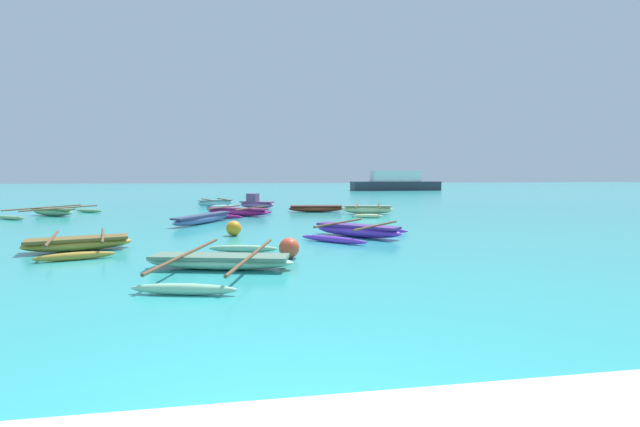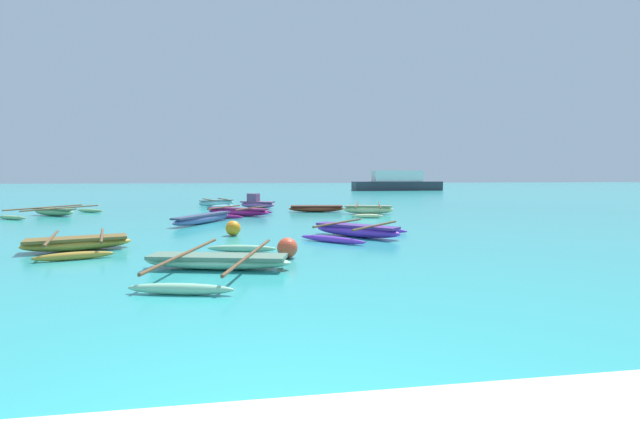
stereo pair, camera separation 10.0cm
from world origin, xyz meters
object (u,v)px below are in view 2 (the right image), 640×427
moored_boat_4 (316,208)px  mooring_buoy_0 (287,248)px  moored_boat_8 (257,203)px  moored_boat_7 (77,243)px  moored_boat_9 (203,218)px  moored_boat_3 (54,212)px  mooring_buoy_1 (233,228)px  moored_boat_1 (238,212)px  moored_boat_5 (368,209)px  distant_ferry (397,182)px  moored_boat_6 (216,203)px  moored_boat_2 (218,261)px  moored_boat_0 (356,231)px

moored_boat_4 → mooring_buoy_0: size_ratio=6.26×
moored_boat_8 → mooring_buoy_0: bearing=-61.2°
moored_boat_7 → moored_boat_9: size_ratio=0.94×
moored_boat_3 → mooring_buoy_1: size_ratio=9.42×
moored_boat_3 → moored_boat_7: bearing=-34.8°
moored_boat_1 → mooring_buoy_0: bearing=-51.4°
moored_boat_1 → moored_boat_8: 4.99m
moored_boat_5 → distant_ferry: 38.53m
moored_boat_5 → mooring_buoy_0: bearing=-98.7°
moored_boat_3 → moored_boat_6: 9.52m
moored_boat_5 → mooring_buoy_1: moored_boat_5 is taller
moored_boat_2 → moored_boat_7: bearing=156.4°
moored_boat_0 → mooring_buoy_1: size_ratio=7.71×
moored_boat_6 → moored_boat_8: (2.68, -2.14, 0.10)m
mooring_buoy_0 → distant_ferry: 51.31m
moored_boat_0 → moored_boat_9: moored_boat_0 is taller
moored_boat_6 → mooring_buoy_0: 19.12m
distant_ferry → mooring_buoy_1: bearing=-115.5°
moored_boat_9 → moored_boat_8: bearing=11.9°
mooring_buoy_1 → moored_boat_9: bearing=110.0°
moored_boat_0 → moored_boat_2: bearing=-90.6°
moored_boat_7 → moored_boat_2: bearing=-54.3°
moored_boat_0 → mooring_buoy_0: (-2.59, -3.36, 0.04)m
moored_boat_6 → distant_ferry: size_ratio=0.28×
moored_boat_0 → moored_boat_4: moored_boat_0 is taller
mooring_buoy_1 → distant_ferry: (20.66, 43.32, 0.87)m
moored_boat_5 → mooring_buoy_1: size_ratio=9.23×
distant_ferry → mooring_buoy_0: bearing=-111.9°
moored_boat_4 → moored_boat_7: (-8.31, -11.47, -0.01)m
moored_boat_6 → moored_boat_5: bearing=-60.2°
moored_boat_7 → moored_boat_8: (4.97, 14.71, 0.13)m
moored_boat_2 → moored_boat_5: (6.85, 12.69, 0.07)m
moored_boat_2 → moored_boat_4: moored_boat_4 is taller
moored_boat_5 → distant_ferry: bearing=84.3°
moored_boat_0 → mooring_buoy_1: mooring_buoy_1 is taller
moored_boat_9 → moored_boat_6: bearing=29.4°
moored_boat_9 → moored_boat_4: bearing=-20.5°
moored_boat_0 → mooring_buoy_0: bearing=-84.4°
moored_boat_0 → moored_boat_6: (-5.93, 15.46, 0.02)m
moored_boat_2 → moored_boat_8: size_ratio=1.96×
moored_boat_5 → mooring_buoy_1: bearing=-117.1°
moored_boat_6 → mooring_buoy_1: bearing=-103.3°
moored_boat_0 → mooring_buoy_0: mooring_buoy_0 is taller
moored_boat_1 → moored_boat_5: moored_boat_5 is taller
moored_boat_1 → moored_boat_5: bearing=29.7°
moored_boat_1 → mooring_buoy_0: (1.66, -11.79, 0.05)m
moored_boat_7 → distant_ferry: size_ratio=0.29×
moored_boat_8 → mooring_buoy_1: 12.42m
moored_boat_1 → moored_boat_6: (-1.68, 7.03, 0.03)m
moored_boat_4 → moored_boat_9: moored_boat_9 is taller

